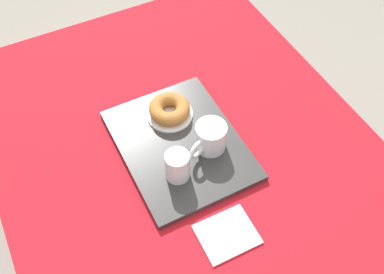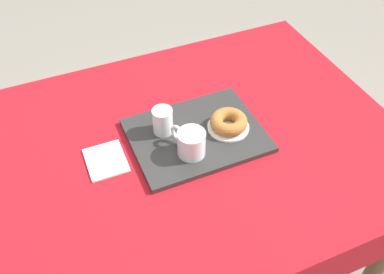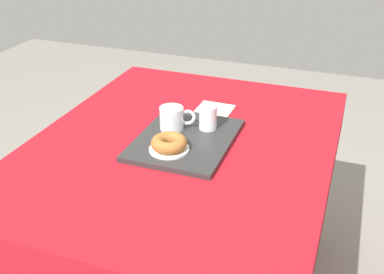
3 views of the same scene
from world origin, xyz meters
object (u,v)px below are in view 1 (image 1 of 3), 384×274
Objects in this scene: dining_table at (184,164)px; tea_mug_left at (210,138)px; paper_napkin at (227,234)px; water_glass_near at (177,167)px; sugar_donut_left at (169,109)px; serving_tray at (181,146)px; donut_plate_left at (170,114)px.

tea_mug_left is at bearing 49.48° from dining_table.
tea_mug_left reaches higher than paper_napkin.
water_glass_near is (0.04, -0.12, 0.00)m from tea_mug_left.
paper_napkin is at bearing -5.31° from dining_table.
water_glass_near is 0.73× the size of sugar_donut_left.
dining_table is 0.17m from tea_mug_left.
water_glass_near reaches higher than dining_table.
water_glass_near is 0.21m from paper_napkin.
serving_tray is at bearing -123.10° from tea_mug_left.
paper_napkin is (0.20, 0.04, -0.05)m from water_glass_near.
tea_mug_left is 0.27m from paper_napkin.
water_glass_near is (0.09, -0.05, 0.05)m from serving_tray.
tea_mug_left is at bearing 161.01° from paper_napkin.
donut_plate_left is 1.12× the size of sugar_donut_left.
dining_table is 10.82× the size of sugar_donut_left.
water_glass_near reaches higher than serving_tray.
sugar_donut_left is (-0.11, 0.02, 0.04)m from serving_tray.
donut_plate_left is 0.40m from paper_napkin.
tea_mug_left reaches higher than sugar_donut_left.
serving_tray is at bearing -69.19° from dining_table.
sugar_donut_left is at bearing 160.34° from water_glass_near.
tea_mug_left is 1.04× the size of sugar_donut_left.
serving_tray is (0.00, -0.01, 0.11)m from dining_table.
tea_mug_left is 0.16m from sugar_donut_left.
donut_plate_left is 0.97× the size of paper_napkin.
sugar_donut_left is at bearing 170.37° from serving_tray.
sugar_donut_left is (-0.15, -0.05, -0.01)m from tea_mug_left.
donut_plate_left reaches higher than dining_table.
sugar_donut_left is (-0.20, 0.07, -0.01)m from water_glass_near.
tea_mug_left is 0.93× the size of donut_plate_left.
water_glass_near is at bearing -34.19° from dining_table.
sugar_donut_left reaches higher than dining_table.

